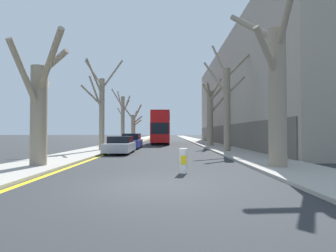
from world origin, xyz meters
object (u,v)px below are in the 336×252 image
at_px(street_tree_right_0, 277,88).
at_px(parked_car_1, 133,141).
at_px(street_tree_left_0, 41,107).
at_px(street_tree_left_3, 135,125).
at_px(traffic_bollard, 184,161).
at_px(parked_car_0, 121,145).
at_px(street_tree_right_2, 212,114).
at_px(street_tree_left_1, 102,107).
at_px(double_decker_bus, 162,126).
at_px(street_tree_right_1, 228,102).
at_px(street_tree_left_2, 124,117).

relative_size(street_tree_right_0, parked_car_1, 1.87).
bearing_deg(street_tree_left_0, parked_car_1, 81.14).
height_order(street_tree_left_3, street_tree_right_0, street_tree_right_0).
relative_size(street_tree_left_0, parked_car_1, 1.30).
height_order(parked_car_1, traffic_bollard, parked_car_1).
bearing_deg(parked_car_0, street_tree_left_0, -105.27).
bearing_deg(street_tree_left_3, street_tree_right_2, -52.98).
xyz_separation_m(street_tree_left_1, double_decker_bus, (4.87, 13.99, -1.36)).
xyz_separation_m(street_tree_left_0, street_tree_left_1, (0.05, 10.81, 1.07)).
bearing_deg(street_tree_right_0, double_decker_bus, 103.01).
xyz_separation_m(street_tree_left_0, street_tree_right_1, (10.80, 9.64, 1.34)).
xyz_separation_m(street_tree_left_0, parked_car_0, (2.23, 8.17, -2.15)).
distance_m(parked_car_1, traffic_bollard, 16.41).
bearing_deg(parked_car_0, street_tree_right_0, -45.14).
relative_size(street_tree_right_1, parked_car_0, 2.12).
relative_size(street_tree_left_0, street_tree_left_2, 0.76).
relative_size(street_tree_right_1, double_decker_bus, 0.94).
relative_size(street_tree_right_1, traffic_bollard, 9.55).
height_order(street_tree_right_1, street_tree_right_2, street_tree_right_1).
distance_m(street_tree_left_3, traffic_bollard, 35.13).
relative_size(street_tree_left_1, street_tree_left_3, 1.30).
relative_size(street_tree_left_0, street_tree_left_3, 0.88).
height_order(street_tree_left_2, parked_car_0, street_tree_left_2).
xyz_separation_m(street_tree_left_1, street_tree_left_2, (-0.08, 11.32, -0.25)).
height_order(street_tree_left_1, street_tree_right_0, street_tree_left_1).
relative_size(street_tree_right_0, street_tree_right_1, 0.87).
bearing_deg(parked_car_0, street_tree_left_3, 95.16).
height_order(street_tree_left_2, street_tree_right_2, street_tree_right_2).
distance_m(parked_car_0, traffic_bollard, 10.61).
bearing_deg(traffic_bollard, street_tree_left_0, 166.81).
height_order(street_tree_right_0, parked_car_1, street_tree_right_0).
xyz_separation_m(street_tree_left_2, street_tree_left_3, (0.03, 10.78, -0.75)).
bearing_deg(street_tree_right_1, street_tree_left_2, 130.95).
height_order(street_tree_right_1, parked_car_1, street_tree_right_1).
xyz_separation_m(street_tree_right_0, traffic_bollard, (-4.21, -1.15, -3.11)).
distance_m(street_tree_right_0, street_tree_right_2, 18.83).
relative_size(street_tree_right_0, parked_car_0, 1.84).
relative_size(street_tree_right_2, traffic_bollard, 8.08).
bearing_deg(street_tree_left_0, street_tree_right_1, 41.74).
xyz_separation_m(street_tree_left_3, parked_car_1, (2.24, -18.60, -2.14)).
height_order(street_tree_left_0, street_tree_left_2, street_tree_left_2).
xyz_separation_m(street_tree_left_1, street_tree_right_2, (10.85, 7.64, -0.08)).
relative_size(street_tree_left_2, street_tree_right_2, 0.94).
bearing_deg(street_tree_right_2, street_tree_left_0, -120.57).
xyz_separation_m(street_tree_left_2, traffic_bollard, (6.56, -23.66, -3.11)).
relative_size(double_decker_bus, parked_car_1, 2.29).
distance_m(street_tree_left_2, double_decker_bus, 5.74).
relative_size(street_tree_left_1, street_tree_left_2, 1.12).
xyz_separation_m(parked_car_1, traffic_bollard, (4.29, -15.84, -0.21)).
bearing_deg(street_tree_left_2, parked_car_1, -73.82).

